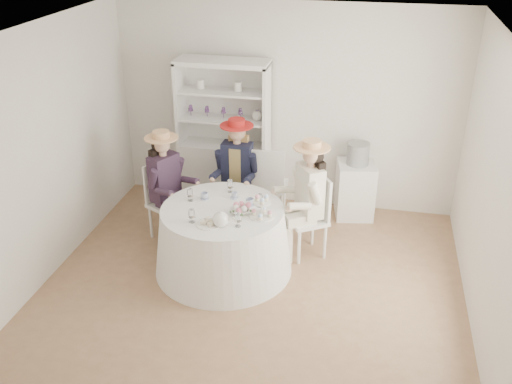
# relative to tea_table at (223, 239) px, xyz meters

# --- Properties ---
(ground) EXTENTS (4.50, 4.50, 0.00)m
(ground) POSITION_rel_tea_table_xyz_m (0.39, -0.16, -0.38)
(ground) COLOR #886244
(ground) RESTS_ON ground
(ceiling) EXTENTS (4.50, 4.50, 0.00)m
(ceiling) POSITION_rel_tea_table_xyz_m (0.39, -0.16, 2.32)
(ceiling) COLOR white
(ceiling) RESTS_ON wall_back
(wall_back) EXTENTS (4.50, 0.00, 4.50)m
(wall_back) POSITION_rel_tea_table_xyz_m (0.39, 1.84, 0.97)
(wall_back) COLOR silver
(wall_back) RESTS_ON ground
(wall_front) EXTENTS (4.50, 0.00, 4.50)m
(wall_front) POSITION_rel_tea_table_xyz_m (0.39, -2.16, 0.97)
(wall_front) COLOR silver
(wall_front) RESTS_ON ground
(wall_left) EXTENTS (0.00, 4.50, 4.50)m
(wall_left) POSITION_rel_tea_table_xyz_m (-1.86, -0.16, 0.97)
(wall_left) COLOR silver
(wall_left) RESTS_ON ground
(wall_right) EXTENTS (0.00, 4.50, 4.50)m
(wall_right) POSITION_rel_tea_table_xyz_m (2.64, -0.16, 0.97)
(wall_right) COLOR silver
(wall_right) RESTS_ON ground
(tea_table) EXTENTS (1.55, 1.55, 0.77)m
(tea_table) POSITION_rel_tea_table_xyz_m (0.00, 0.00, 0.00)
(tea_table) COLOR white
(tea_table) RESTS_ON ground
(hutch) EXTENTS (1.33, 0.83, 2.00)m
(hutch) POSITION_rel_tea_table_xyz_m (-0.38, 1.57, 0.33)
(hutch) COLOR silver
(hutch) RESTS_ON ground
(side_table) EXTENTS (0.55, 0.55, 0.74)m
(side_table) POSITION_rel_tea_table_xyz_m (1.37, 1.59, -0.01)
(side_table) COLOR silver
(side_table) RESTS_ON ground
(hatbox) EXTENTS (0.29, 0.29, 0.28)m
(hatbox) POSITION_rel_tea_table_xyz_m (1.37, 1.59, 0.50)
(hatbox) COLOR black
(hatbox) RESTS_ON side_table
(guest_left) EXTENTS (0.59, 0.54, 1.39)m
(guest_left) POSITION_rel_tea_table_xyz_m (-0.84, 0.54, 0.40)
(guest_left) COLOR silver
(guest_left) RESTS_ON ground
(guest_mid) EXTENTS (0.52, 0.54, 1.44)m
(guest_mid) POSITION_rel_tea_table_xyz_m (-0.08, 1.00, 0.43)
(guest_mid) COLOR silver
(guest_mid) RESTS_ON ground
(guest_right) EXTENTS (0.62, 0.58, 1.44)m
(guest_right) POSITION_rel_tea_table_xyz_m (0.87, 0.50, 0.43)
(guest_right) COLOR silver
(guest_right) RESTS_ON ground
(spare_chair) EXTENTS (0.46, 0.46, 1.06)m
(spare_chair) POSITION_rel_tea_table_xyz_m (0.30, 1.15, 0.18)
(spare_chair) COLOR silver
(spare_chair) RESTS_ON ground
(teacup_a) EXTENTS (0.10, 0.10, 0.07)m
(teacup_a) POSITION_rel_tea_table_xyz_m (-0.25, 0.18, 0.42)
(teacup_a) COLOR white
(teacup_a) RESTS_ON tea_table
(teacup_b) EXTENTS (0.07, 0.07, 0.06)m
(teacup_b) POSITION_rel_tea_table_xyz_m (0.07, 0.27, 0.42)
(teacup_b) COLOR white
(teacup_b) RESTS_ON tea_table
(teacup_c) EXTENTS (0.10, 0.10, 0.07)m
(teacup_c) POSITION_rel_tea_table_xyz_m (0.28, 0.14, 0.43)
(teacup_c) COLOR white
(teacup_c) RESTS_ON tea_table
(flower_bowl) EXTENTS (0.27, 0.27, 0.05)m
(flower_bowl) POSITION_rel_tea_table_xyz_m (0.21, -0.06, 0.41)
(flower_bowl) COLOR white
(flower_bowl) RESTS_ON tea_table
(flower_arrangement) EXTENTS (0.17, 0.17, 0.06)m
(flower_arrangement) POSITION_rel_tea_table_xyz_m (0.22, -0.06, 0.47)
(flower_arrangement) COLOR pink
(flower_arrangement) RESTS_ON tea_table
(table_teapot) EXTENTS (0.23, 0.17, 0.17)m
(table_teapot) POSITION_rel_tea_table_xyz_m (0.08, -0.35, 0.46)
(table_teapot) COLOR white
(table_teapot) RESTS_ON tea_table
(sandwich_plate) EXTENTS (0.26, 0.26, 0.06)m
(sandwich_plate) POSITION_rel_tea_table_xyz_m (-0.05, -0.36, 0.40)
(sandwich_plate) COLOR white
(sandwich_plate) RESTS_ON tea_table
(cupcake_stand) EXTENTS (0.26, 0.26, 0.24)m
(cupcake_stand) POSITION_rel_tea_table_xyz_m (0.45, -0.08, 0.48)
(cupcake_stand) COLOR white
(cupcake_stand) RESTS_ON tea_table
(stemware_set) EXTENTS (0.86, 0.83, 0.15)m
(stemware_set) POSITION_rel_tea_table_xyz_m (-0.00, -0.00, 0.46)
(stemware_set) COLOR white
(stemware_set) RESTS_ON tea_table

